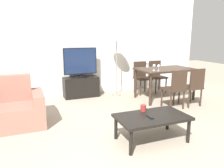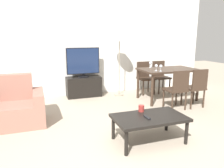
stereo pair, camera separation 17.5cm
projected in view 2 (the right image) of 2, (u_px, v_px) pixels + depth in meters
wall_back at (73, 43)px, 5.50m from camera, size 7.56×0.06×2.70m
armchair at (13, 108)px, 3.79m from camera, size 1.04×0.75×0.85m
tv_stand at (84, 87)px, 5.55m from camera, size 0.87×0.39×0.50m
tv at (83, 62)px, 5.42m from camera, size 0.82×0.29×0.73m
coffee_table at (149, 119)px, 3.15m from camera, size 1.04×0.61×0.39m
dining_table at (168, 73)px, 5.19m from camera, size 1.34×0.82×0.75m
dining_chair_near at (177, 88)px, 4.50m from camera, size 0.40×0.40×0.84m
dining_chair_far at (160, 75)px, 5.96m from camera, size 0.40×0.40×0.84m
dining_chair_near_right at (196, 86)px, 4.65m from camera, size 0.40×0.40×0.84m
dining_chair_far_left at (145, 76)px, 5.81m from camera, size 0.40×0.40×0.84m
floor_lamp at (119, 38)px, 5.40m from camera, size 0.39×0.39×1.65m
remote_primary at (147, 117)px, 3.07m from camera, size 0.04×0.15×0.02m
cup_white_near at (141, 108)px, 3.33m from camera, size 0.09×0.09×0.10m
wine_glass_left at (161, 67)px, 4.79m from camera, size 0.07×0.07×0.15m
wine_glass_center at (156, 66)px, 4.85m from camera, size 0.07×0.07×0.15m
wine_glass_right at (150, 63)px, 5.34m from camera, size 0.07×0.07×0.15m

